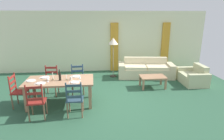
# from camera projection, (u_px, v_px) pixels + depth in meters

# --- Properties ---
(ground_plane) EXTENTS (9.60, 9.60, 0.02)m
(ground_plane) POSITION_uv_depth(u_px,v_px,m) (108.00, 100.00, 5.79)
(ground_plane) COLOR #2A533B
(wall_far) EXTENTS (9.60, 0.16, 2.70)m
(wall_far) POSITION_uv_depth(u_px,v_px,m) (102.00, 42.00, 8.56)
(wall_far) COLOR beige
(wall_far) RESTS_ON ground_plane
(curtain_panel_left) EXTENTS (0.35, 0.08, 2.20)m
(curtain_panel_left) POSITION_uv_depth(u_px,v_px,m) (114.00, 47.00, 8.55)
(curtain_panel_left) COLOR gold
(curtain_panel_left) RESTS_ON ground_plane
(curtain_panel_right) EXTENTS (0.35, 0.08, 2.20)m
(curtain_panel_right) POSITION_uv_depth(u_px,v_px,m) (165.00, 47.00, 8.79)
(curtain_panel_right) COLOR gold
(curtain_panel_right) RESTS_ON ground_plane
(dining_table) EXTENTS (1.90, 0.96, 0.75)m
(dining_table) POSITION_uv_depth(u_px,v_px,m) (60.00, 83.00, 5.33)
(dining_table) COLOR #A67857
(dining_table) RESTS_ON ground_plane
(dining_chair_near_left) EXTENTS (0.44, 0.43, 0.96)m
(dining_chair_near_left) POSITION_uv_depth(u_px,v_px,m) (36.00, 101.00, 4.60)
(dining_chair_near_left) COLOR maroon
(dining_chair_near_left) RESTS_ON ground_plane
(dining_chair_near_right) EXTENTS (0.43, 0.41, 0.96)m
(dining_chair_near_right) POSITION_uv_depth(u_px,v_px,m) (75.00, 99.00, 4.73)
(dining_chair_near_right) COLOR #2B4454
(dining_chair_near_right) RESTS_ON ground_plane
(dining_chair_far_left) EXTENTS (0.45, 0.43, 0.96)m
(dining_chair_far_left) POSITION_uv_depth(u_px,v_px,m) (51.00, 81.00, 6.05)
(dining_chair_far_left) COLOR maroon
(dining_chair_far_left) RESTS_ON ground_plane
(dining_chair_far_right) EXTENTS (0.44, 0.42, 0.96)m
(dining_chair_far_right) POSITION_uv_depth(u_px,v_px,m) (78.00, 79.00, 6.18)
(dining_chair_far_right) COLOR navy
(dining_chair_far_right) RESTS_ON ground_plane
(dining_chair_head_west) EXTENTS (0.41, 0.43, 0.96)m
(dining_chair_head_west) POSITION_uv_depth(u_px,v_px,m) (18.00, 91.00, 5.24)
(dining_chair_head_west) COLOR maroon
(dining_chair_head_west) RESTS_ON ground_plane
(dinner_plate_near_left) EXTENTS (0.24, 0.24, 0.02)m
(dinner_plate_near_left) POSITION_uv_depth(u_px,v_px,m) (41.00, 83.00, 5.02)
(dinner_plate_near_left) COLOR white
(dinner_plate_near_left) RESTS_ON dining_table
(fork_near_left) EXTENTS (0.03, 0.17, 0.01)m
(fork_near_left) POSITION_uv_depth(u_px,v_px,m) (35.00, 84.00, 5.01)
(fork_near_left) COLOR silver
(fork_near_left) RESTS_ON dining_table
(dinner_plate_near_right) EXTENTS (0.24, 0.24, 0.02)m
(dinner_plate_near_right) POSITION_uv_depth(u_px,v_px,m) (75.00, 82.00, 5.11)
(dinner_plate_near_right) COLOR white
(dinner_plate_near_right) RESTS_ON dining_table
(fork_near_right) EXTENTS (0.03, 0.17, 0.01)m
(fork_near_right) POSITION_uv_depth(u_px,v_px,m) (69.00, 82.00, 5.10)
(fork_near_right) COLOR silver
(fork_near_right) RESTS_ON dining_table
(dinner_plate_far_left) EXTENTS (0.24, 0.24, 0.02)m
(dinner_plate_far_left) POSITION_uv_depth(u_px,v_px,m) (45.00, 77.00, 5.50)
(dinner_plate_far_left) COLOR white
(dinner_plate_far_left) RESTS_ON dining_table
(fork_far_left) EXTENTS (0.03, 0.17, 0.01)m
(fork_far_left) POSITION_uv_depth(u_px,v_px,m) (40.00, 78.00, 5.48)
(fork_far_left) COLOR silver
(fork_far_left) RESTS_ON dining_table
(dinner_plate_far_right) EXTENTS (0.24, 0.24, 0.02)m
(dinner_plate_far_right) POSITION_uv_depth(u_px,v_px,m) (76.00, 76.00, 5.59)
(dinner_plate_far_right) COLOR white
(dinner_plate_far_right) RESTS_ON dining_table
(fork_far_right) EXTENTS (0.02, 0.17, 0.01)m
(fork_far_right) POSITION_uv_depth(u_px,v_px,m) (71.00, 77.00, 5.57)
(fork_far_right) COLOR silver
(fork_far_right) RESTS_ON dining_table
(dinner_plate_head_west) EXTENTS (0.24, 0.24, 0.02)m
(dinner_plate_head_west) POSITION_uv_depth(u_px,v_px,m) (31.00, 81.00, 5.23)
(dinner_plate_head_west) COLOR white
(dinner_plate_head_west) RESTS_ON dining_table
(fork_head_west) EXTENTS (0.02, 0.17, 0.01)m
(fork_head_west) POSITION_uv_depth(u_px,v_px,m) (25.00, 81.00, 5.21)
(fork_head_west) COLOR silver
(fork_head_west) RESTS_ON dining_table
(wine_bottle) EXTENTS (0.07, 0.07, 0.32)m
(wine_bottle) POSITION_uv_depth(u_px,v_px,m) (60.00, 76.00, 5.24)
(wine_bottle) COLOR black
(wine_bottle) RESTS_ON dining_table
(wine_glass_near_left) EXTENTS (0.06, 0.06, 0.16)m
(wine_glass_near_left) POSITION_uv_depth(u_px,v_px,m) (47.00, 78.00, 5.12)
(wine_glass_near_left) COLOR white
(wine_glass_near_left) RESTS_ON dining_table
(wine_glass_near_right) EXTENTS (0.06, 0.06, 0.16)m
(wine_glass_near_right) POSITION_uv_depth(u_px,v_px,m) (80.00, 77.00, 5.19)
(wine_glass_near_right) COLOR white
(wine_glass_near_right) RESTS_ON dining_table
(coffee_cup_primary) EXTENTS (0.07, 0.07, 0.09)m
(coffee_cup_primary) POSITION_uv_depth(u_px,v_px,m) (71.00, 78.00, 5.30)
(coffee_cup_primary) COLOR beige
(coffee_cup_primary) RESTS_ON dining_table
(coffee_cup_secondary) EXTENTS (0.07, 0.07, 0.09)m
(coffee_cup_secondary) POSITION_uv_depth(u_px,v_px,m) (48.00, 79.00, 5.26)
(coffee_cup_secondary) COLOR beige
(coffee_cup_secondary) RESTS_ON dining_table
(candle_tall) EXTENTS (0.05, 0.05, 0.22)m
(candle_tall) POSITION_uv_depth(u_px,v_px,m) (53.00, 78.00, 5.29)
(candle_tall) COLOR #998C66
(candle_tall) RESTS_ON dining_table
(candle_short) EXTENTS (0.05, 0.05, 0.16)m
(candle_short) POSITION_uv_depth(u_px,v_px,m) (66.00, 79.00, 5.28)
(candle_short) COLOR #998C66
(candle_short) RESTS_ON dining_table
(couch) EXTENTS (2.36, 1.09, 0.80)m
(couch) POSITION_uv_depth(u_px,v_px,m) (146.00, 70.00, 7.88)
(couch) COLOR beige
(couch) RESTS_ON ground_plane
(coffee_table) EXTENTS (0.90, 0.56, 0.42)m
(coffee_table) POSITION_uv_depth(u_px,v_px,m) (153.00, 78.00, 6.69)
(coffee_table) COLOR #A67857
(coffee_table) RESTS_ON ground_plane
(armchair_upholstered) EXTENTS (0.83, 1.18, 0.72)m
(armchair_upholstered) POSITION_uv_depth(u_px,v_px,m) (194.00, 77.00, 7.13)
(armchair_upholstered) COLOR beige
(armchair_upholstered) RESTS_ON ground_plane
(standing_lamp) EXTENTS (0.40, 0.40, 1.64)m
(standing_lamp) POSITION_uv_depth(u_px,v_px,m) (113.00, 43.00, 7.60)
(standing_lamp) COLOR #332D28
(standing_lamp) RESTS_ON ground_plane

